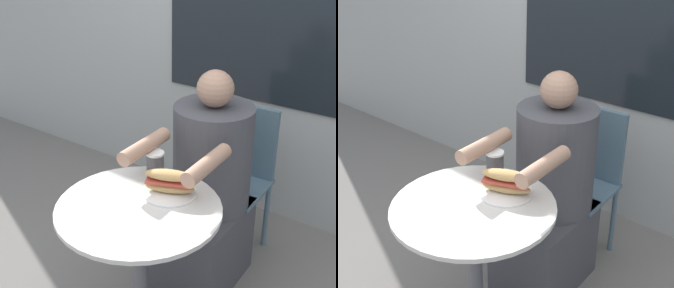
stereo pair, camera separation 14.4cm
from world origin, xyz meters
TOP-DOWN VIEW (x-y plane):
  - cafe_table at (0.00, 0.00)m, footprint 0.68×0.68m
  - diner_chair at (-0.00, 0.90)m, footprint 0.39×0.39m
  - seated_diner at (0.00, 0.55)m, footprint 0.41×0.72m
  - sandwich_on_plate at (0.04, 0.15)m, footprint 0.23×0.23m
  - drink_cup at (-0.10, 0.25)m, footprint 0.08×0.08m

SIDE VIEW (x-z plane):
  - seated_diner at x=0.00m, z-range -0.08..1.08m
  - diner_chair at x=0.00m, z-range 0.09..0.96m
  - cafe_table at x=0.00m, z-range 0.17..0.91m
  - sandwich_on_plate at x=0.04m, z-range 0.73..0.84m
  - drink_cup at x=-0.10m, z-range 0.74..0.85m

